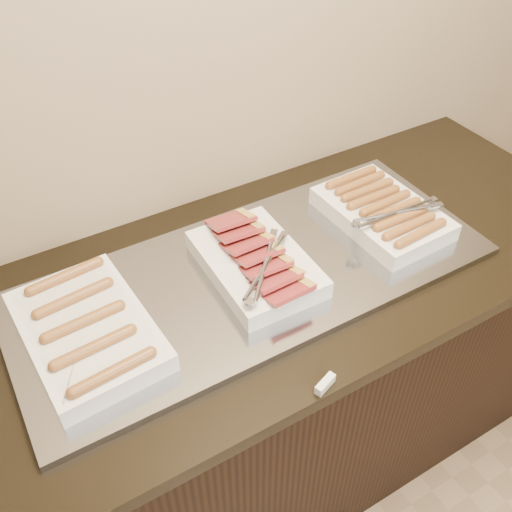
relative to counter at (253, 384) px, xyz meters
The scene contains 6 objects.
counter is the anchor object (origin of this frame).
warming_tray 0.46m from the counter, ahead, with size 1.20×0.50×0.02m, color #969AA4.
dish_left 0.65m from the counter, behind, with size 0.27×0.39×0.07m.
dish_center 0.50m from the counter, 26.46° to the right, with size 0.25×0.36×0.09m.
dish_right 0.65m from the counter, ahead, with size 0.27×0.36×0.08m.
label_holder 0.58m from the counter, 95.46° to the right, with size 0.05×0.02×0.02m, color silver.
Camera 1 is at (-0.52, 1.24, 1.90)m, focal length 40.00 mm.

